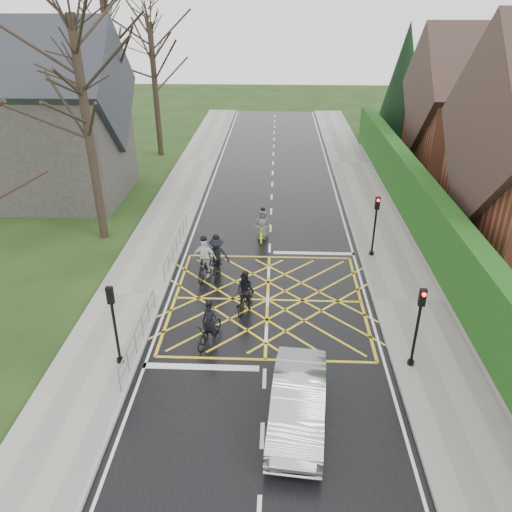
# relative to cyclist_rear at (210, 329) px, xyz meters

# --- Properties ---
(ground) EXTENTS (120.00, 120.00, 0.00)m
(ground) POSITION_rel_cyclist_rear_xyz_m (2.10, 3.01, -0.58)
(ground) COLOR black
(ground) RESTS_ON ground
(road) EXTENTS (9.00, 80.00, 0.01)m
(road) POSITION_rel_cyclist_rear_xyz_m (2.10, 3.01, -0.58)
(road) COLOR black
(road) RESTS_ON ground
(sidewalk_right) EXTENTS (3.00, 80.00, 0.15)m
(sidewalk_right) POSITION_rel_cyclist_rear_xyz_m (8.10, 3.01, -0.51)
(sidewalk_right) COLOR gray
(sidewalk_right) RESTS_ON ground
(sidewalk_left) EXTENTS (3.00, 80.00, 0.15)m
(sidewalk_left) POSITION_rel_cyclist_rear_xyz_m (-3.90, 3.01, -0.51)
(sidewalk_left) COLOR gray
(sidewalk_left) RESTS_ON ground
(stone_wall) EXTENTS (0.50, 38.00, 0.70)m
(stone_wall) POSITION_rel_cyclist_rear_xyz_m (9.85, 9.01, -0.23)
(stone_wall) COLOR slate
(stone_wall) RESTS_ON ground
(hedge) EXTENTS (0.90, 38.00, 2.80)m
(hedge) POSITION_rel_cyclist_rear_xyz_m (9.85, 9.01, 1.52)
(hedge) COLOR #103A10
(hedge) RESTS_ON stone_wall
(house_far) EXTENTS (9.80, 8.80, 10.30)m
(house_far) POSITION_rel_cyclist_rear_xyz_m (16.86, 21.01, 3.78)
(house_far) COLOR brown
(house_far) RESTS_ON ground
(conifer) EXTENTS (4.60, 4.60, 10.00)m
(conifer) POSITION_rel_cyclist_rear_xyz_m (12.85, 29.01, 4.41)
(conifer) COLOR black
(conifer) RESTS_ON ground
(church) EXTENTS (8.80, 7.80, 11.00)m
(church) POSITION_rel_cyclist_rear_xyz_m (-11.43, 15.01, 4.34)
(church) COLOR #2D2B28
(church) RESTS_ON ground
(tree_near) EXTENTS (9.24, 9.24, 11.44)m
(tree_near) POSITION_rel_cyclist_rear_xyz_m (-6.90, 9.01, 7.33)
(tree_near) COLOR black
(tree_near) RESTS_ON ground
(tree_mid) EXTENTS (10.08, 10.08, 12.48)m
(tree_mid) POSITION_rel_cyclist_rear_xyz_m (-7.90, 17.01, 8.05)
(tree_mid) COLOR black
(tree_mid) RESTS_ON ground
(tree_far) EXTENTS (8.40, 8.40, 10.40)m
(tree_far) POSITION_rel_cyclist_rear_xyz_m (-7.20, 25.01, 6.61)
(tree_far) COLOR black
(tree_far) RESTS_ON ground
(railing_south) EXTENTS (0.05, 5.04, 1.03)m
(railing_south) POSITION_rel_cyclist_rear_xyz_m (-2.55, -0.49, 0.20)
(railing_south) COLOR slate
(railing_south) RESTS_ON ground
(railing_north) EXTENTS (0.05, 6.04, 1.03)m
(railing_north) POSITION_rel_cyclist_rear_xyz_m (-2.55, 7.01, 0.20)
(railing_north) COLOR slate
(railing_north) RESTS_ON ground
(traffic_light_ne) EXTENTS (0.24, 0.31, 3.21)m
(traffic_light_ne) POSITION_rel_cyclist_rear_xyz_m (7.20, 7.21, 1.08)
(traffic_light_ne) COLOR black
(traffic_light_ne) RESTS_ON ground
(traffic_light_se) EXTENTS (0.24, 0.31, 3.21)m
(traffic_light_se) POSITION_rel_cyclist_rear_xyz_m (7.20, -1.19, 1.08)
(traffic_light_se) COLOR black
(traffic_light_se) RESTS_ON ground
(traffic_light_sw) EXTENTS (0.24, 0.31, 3.21)m
(traffic_light_sw) POSITION_rel_cyclist_rear_xyz_m (-3.00, -1.49, 1.08)
(traffic_light_sw) COLOR black
(traffic_light_sw) RESTS_ON ground
(cyclist_rear) EXTENTS (1.23, 1.96, 1.80)m
(cyclist_rear) POSITION_rel_cyclist_rear_xyz_m (0.00, 0.00, 0.00)
(cyclist_rear) COLOR black
(cyclist_rear) RESTS_ON ground
(cyclist_back) EXTENTS (0.98, 1.87, 1.80)m
(cyclist_back) POSITION_rel_cyclist_rear_xyz_m (1.20, 2.25, 0.10)
(cyclist_back) COLOR black
(cyclist_back) RESTS_ON ground
(cyclist_mid) EXTENTS (1.24, 2.13, 2.03)m
(cyclist_mid) POSITION_rel_cyclist_rear_xyz_m (-0.32, 5.19, 0.16)
(cyclist_mid) COLOR black
(cyclist_mid) RESTS_ON ground
(cyclist_front) EXTENTS (1.17, 2.13, 2.07)m
(cyclist_front) POSITION_rel_cyclist_rear_xyz_m (-0.85, 4.93, 0.18)
(cyclist_front) COLOR black
(cyclist_front) RESTS_ON ground
(cyclist_lead) EXTENTS (0.84, 1.88, 1.79)m
(cyclist_lead) POSITION_rel_cyclist_rear_xyz_m (1.70, 9.15, 0.04)
(cyclist_lead) COLOR #CECF19
(cyclist_lead) RESTS_ON ground
(car) EXTENTS (1.99, 4.68, 1.50)m
(car) POSITION_rel_cyclist_rear_xyz_m (3.16, -3.86, 0.17)
(car) COLOR #A4A6AB
(car) RESTS_ON ground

